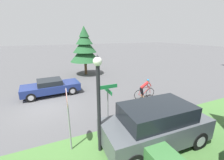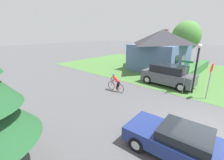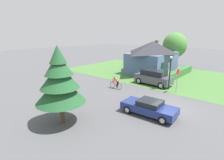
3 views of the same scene
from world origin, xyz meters
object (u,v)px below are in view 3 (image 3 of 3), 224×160
Objects in this scene: cyclist at (116,83)px; street_name_sign at (163,74)px; parked_suv_right at (154,77)px; sedan_left_lane at (149,107)px; cottage_house at (152,56)px; deciduous_tree_right at (175,45)px; conifer_tall_near at (60,81)px; street_lamp at (170,68)px; stop_sign at (177,75)px.

street_name_sign is (3.32, -4.42, 1.15)m from cyclist.
street_name_sign reaches higher than parked_suv_right.
sedan_left_lane is 2.52× the size of cyclist.
sedan_left_lane is 9.05m from parked_suv_right.
parked_suv_right is (-6.61, -3.80, -1.74)m from cottage_house.
deciduous_tree_right reaches higher than cottage_house.
parked_suv_right is at bearing 57.32° from street_name_sign.
parked_suv_right is (8.16, 3.91, 0.30)m from sedan_left_lane.
cottage_house reaches higher than parked_suv_right.
conifer_tall_near is at bearing 106.38° from cyclist.
street_lamp is (-0.63, -2.35, 1.60)m from parked_suv_right.
conifer_tall_near is 0.87× the size of deciduous_tree_right.
sedan_left_lane is at bearing 117.63° from parked_suv_right.
deciduous_tree_right reaches higher than sedan_left_lane.
sedan_left_lane is 0.69× the size of deciduous_tree_right.
parked_suv_right is at bearing -103.73° from stop_sign.
street_name_sign is at bearing -86.19° from stop_sign.
cottage_house is at bearing -65.82° from sedan_left_lane.
deciduous_tree_right is (6.71, -1.00, 1.57)m from cottage_house.
deciduous_tree_right is at bearing 17.56° from street_name_sign.
conifer_tall_near is 26.95m from deciduous_tree_right.
stop_sign is (3.28, -6.11, 1.28)m from cyclist.
cottage_house is 9.50m from street_lamp.
deciduous_tree_right is (17.77, 0.16, 3.55)m from cyclist.
deciduous_tree_right is at bearing -76.05° from sedan_left_lane.
conifer_tall_near is at bearing 90.48° from parked_suv_right.
street_lamp is 0.61× the size of deciduous_tree_right.
stop_sign is (6.99, 0.45, 1.33)m from sedan_left_lane.
cottage_house is 6.96m from deciduous_tree_right.
stop_sign is 1.03× the size of street_name_sign.
conifer_tall_near reaches higher than street_name_sign.
cottage_house is 7.82m from parked_suv_right.
street_name_sign is 0.41× the size of deciduous_tree_right.
deciduous_tree_right is at bearing 5.20° from conifer_tall_near.
cyclist is at bearing 127.42° from street_lamp.
cyclist is 0.44× the size of street_lamp.
street_name_sign is (7.02, 2.14, 1.21)m from sedan_left_lane.
stop_sign is at bearing -17.24° from conifer_tall_near.
street_lamp reaches higher than parked_suv_right.
sedan_left_lane is (-14.77, -7.71, -2.04)m from cottage_house.
cyclist is 5.19m from parked_suv_right.
deciduous_tree_right is (14.48, 6.27, 2.27)m from stop_sign.
stop_sign is 15.94m from deciduous_tree_right.
cottage_house is 1.99× the size of parked_suv_right.
conifer_tall_near is (-13.50, 0.36, 2.27)m from parked_suv_right.
street_lamp is at bearing -141.29° from cottage_house.
sedan_left_lane is at bearing 8.59° from stop_sign.
street_name_sign is at bearing -76.47° from sedan_left_lane.
cottage_house is 16.78m from sedan_left_lane.
street_lamp reaches higher than street_name_sign.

